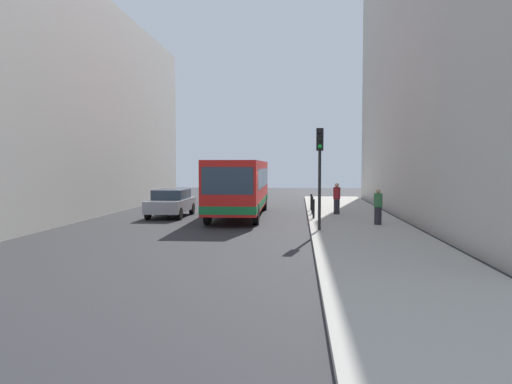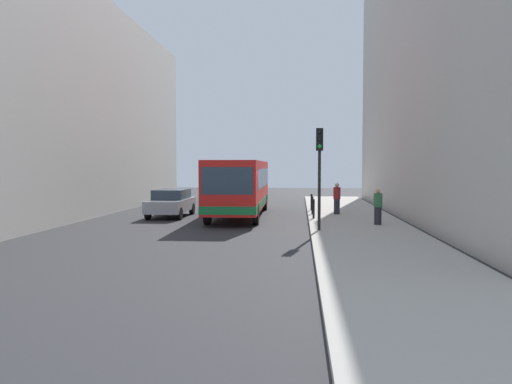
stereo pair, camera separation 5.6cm
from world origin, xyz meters
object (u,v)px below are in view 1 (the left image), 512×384
Objects in this scene: bollard_near at (314,209)px; pedestrian_near_signal at (378,207)px; car_beside_bus at (171,202)px; pedestrian_mid_sidewalk at (337,199)px; bus at (240,185)px; bollard_far at (311,202)px; traffic_light at (320,159)px; bollard_mid at (312,205)px.

bollard_near is 3.67m from pedestrian_near_signal.
car_beside_bus is 8.93m from pedestrian_mid_sidewalk.
bus is at bearing 150.43° from bollard_near.
bollard_near is at bearing -90.00° from bollard_far.
car_beside_bus is 10.12m from traffic_light.
bus reaches higher than car_beside_bus.
pedestrian_mid_sidewalk reaches higher than bollard_near.
bollard_near is at bearing 91.26° from traffic_light.
bollard_mid is (3.92, 0.12, -1.10)m from bus.
bollard_mid and bollard_far have the same top height.
bollard_far is 2.73m from pedestrian_mid_sidewalk.
bus is 8.16m from pedestrian_near_signal.
bus is 6.61× the size of pedestrian_mid_sidewalk.
pedestrian_mid_sidewalk is (1.20, 6.88, -2.02)m from traffic_light.
bollard_far is (-0.10, 9.26, -2.38)m from traffic_light.
car_beside_bus is at bearing -157.97° from bollard_far.
bus reaches higher than pedestrian_near_signal.
car_beside_bus reaches higher than bollard_far.
car_beside_bus is 4.63× the size of bollard_far.
bollard_near is at bearing 139.72° from pedestrian_near_signal.
traffic_light reaches higher than pedestrian_mid_sidewalk.
bollard_mid is (0.00, 2.35, 0.00)m from bollard_near.
traffic_light is 7.31m from bollard_mid.
bollard_mid is at bearing 90.00° from bollard_near.
pedestrian_near_signal is 4.94m from pedestrian_mid_sidewalk.
bus is at bearing -170.80° from car_beside_bus.
traffic_light is 4.32× the size of bollard_mid.
car_beside_bus is (-3.68, -0.60, -0.94)m from bus.
traffic_light is at bearing 141.15° from car_beside_bus.
traffic_light is 7.28m from pedestrian_mid_sidewalk.
pedestrian_near_signal is at bearing 158.70° from car_beside_bus.
bollard_far is at bearing -119.39° from pedestrian_mid_sidewalk.
bollard_near is (-0.10, 4.56, -2.38)m from traffic_light.
pedestrian_near_signal is at bearing 39.10° from traffic_light.
bollard_mid is (-0.10, 6.91, -2.38)m from traffic_light.
traffic_light reaches higher than bollard_far.
bus is 11.65× the size of bollard_mid.
bollard_far is at bearing -158.03° from car_beside_bus.
traffic_light is 2.57× the size of pedestrian_near_signal.
bollard_far is 0.57× the size of pedestrian_mid_sidewalk.
bollard_far is (7.59, 3.07, -0.16)m from car_beside_bus.
pedestrian_near_signal reaches higher than car_beside_bus.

